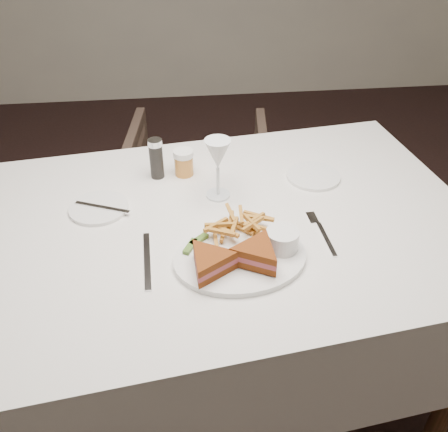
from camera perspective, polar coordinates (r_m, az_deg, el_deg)
name	(u,v)px	position (r m, az deg, el deg)	size (l,w,h in m)	color
ground	(149,371)	(1.93, -8.53, -17.13)	(5.00, 5.00, 0.00)	black
table	(222,317)	(1.57, -0.20, -11.44)	(1.36, 0.90, 0.75)	silver
chair_far	(198,183)	(2.28, -2.94, 3.76)	(0.61, 0.57, 0.63)	#44332A
table_setting	(228,222)	(1.25, 0.47, -0.75)	(0.78, 0.58, 0.18)	white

